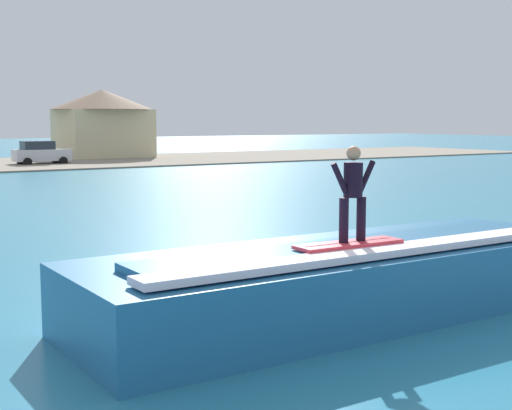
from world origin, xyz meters
TOP-DOWN VIEW (x-y plane):
  - ground_plane at (0.00, 0.00)m, footprint 260.00×260.00m
  - wave_crest at (1.60, -0.88)m, footprint 9.94×3.14m
  - surfboard at (1.17, -1.42)m, footprint 1.99×0.57m
  - surfer at (1.26, -1.39)m, footprint 0.94×0.32m
  - car_far_shore at (9.85, 45.52)m, footprint 4.25×2.13m
  - house_gabled_white at (17.75, 52.82)m, footprint 9.34×9.34m

SIDE VIEW (x-z plane):
  - ground_plane at x=0.00m, z-range 0.00..0.00m
  - wave_crest at x=1.60m, z-range -0.04..1.33m
  - car_far_shore at x=9.85m, z-range 0.02..1.88m
  - surfboard at x=1.17m, z-range 1.37..1.43m
  - surfer at x=1.26m, z-range 1.51..3.12m
  - house_gabled_white at x=17.75m, z-range 0.36..6.62m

